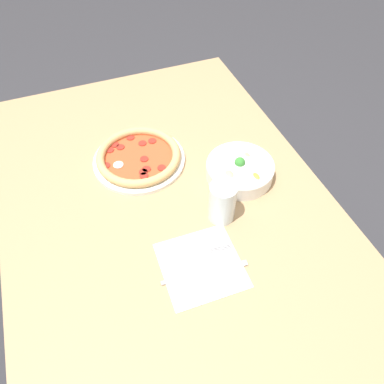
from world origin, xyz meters
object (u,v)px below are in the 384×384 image
at_px(glass, 222,202).
at_px(bowl, 240,169).
at_px(fork, 196,255).
at_px(pizza, 139,157).
at_px(knife, 201,274).

bearing_deg(glass, bowl, 136.51).
bearing_deg(glass, fork, -49.65).
xyz_separation_m(pizza, fork, (0.39, 0.04, -0.01)).
relative_size(pizza, glass, 2.37).
distance_m(pizza, fork, 0.39).
relative_size(fork, glass, 1.53).
height_order(fork, knife, same).
bearing_deg(bowl, glass, -43.49).
xyz_separation_m(fork, glass, (-0.09, 0.11, 0.06)).
relative_size(bowl, glass, 1.68).
bearing_deg(bowl, pizza, -122.72).
relative_size(pizza, fork, 1.55).
relative_size(bowl, fork, 1.09).
xyz_separation_m(knife, glass, (-0.15, 0.12, 0.06)).
bearing_deg(pizza, fork, 6.17).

